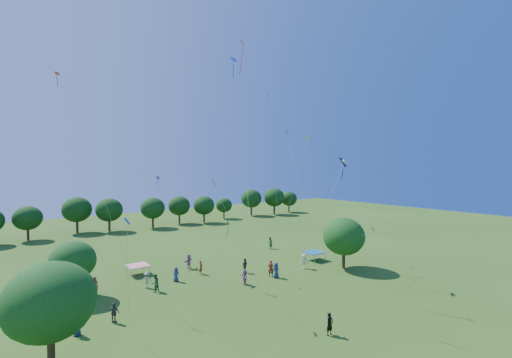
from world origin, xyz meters
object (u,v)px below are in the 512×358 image
object	(u,v)px
tent_red_stripe	(138,266)
red_high_kite	(243,83)
pirate_kite	(342,164)
near_tree_west	(50,301)
near_tree_east	(344,236)
near_tree_north	(73,261)
tent_blue	(314,252)
man_in_black	(330,324)

from	to	relation	value
tent_red_stripe	red_high_kite	world-z (taller)	red_high_kite
tent_red_stripe	pirate_kite	distance (m)	25.58
near_tree_west	near_tree_east	xyz separation A→B (m)	(30.63, 2.93, -0.38)
near_tree_west	near_tree_north	world-z (taller)	near_tree_west
near_tree_east	tent_blue	distance (m)	5.43
near_tree_west	tent_red_stripe	xyz separation A→B (m)	(10.09, 15.37, -3.20)
near_tree_west	tent_blue	size ratio (longest dim) A/B	2.99
near_tree_east	near_tree_west	bearing A→B (deg)	-174.54
tent_blue	pirate_kite	size ratio (longest dim) A/B	0.18
near_tree_east	pirate_kite	size ratio (longest dim) A/B	0.51
tent_blue	red_high_kite	distance (m)	23.23
tent_red_stripe	near_tree_east	bearing A→B (deg)	-31.21
near_tree_north	tent_blue	distance (m)	27.87
near_tree_north	red_high_kite	bearing A→B (deg)	-17.78
near_tree_east	tent_blue	world-z (taller)	near_tree_east
near_tree_north	near_tree_east	xyz separation A→B (m)	(27.61, -9.02, 0.36)
near_tree_west	man_in_black	world-z (taller)	near_tree_west
red_high_kite	man_in_black	bearing A→B (deg)	-98.58
man_in_black	red_high_kite	size ratio (longest dim) A/B	0.07
near_tree_north	near_tree_east	bearing A→B (deg)	-18.10
tent_blue	tent_red_stripe	bearing A→B (deg)	159.00
man_in_black	near_tree_west	bearing A→B (deg)	157.47
near_tree_west	pirate_kite	distance (m)	29.12
near_tree_east	tent_red_stripe	size ratio (longest dim) A/B	2.77
man_in_black	pirate_kite	size ratio (longest dim) A/B	0.14
near_tree_east	tent_red_stripe	distance (m)	24.18
tent_red_stripe	pirate_kite	world-z (taller)	pirate_kite
near_tree_west	near_tree_north	xyz separation A→B (m)	(3.02, 11.95, -0.74)
tent_red_stripe	red_high_kite	bearing A→B (deg)	-44.36
near_tree_east	tent_red_stripe	world-z (taller)	near_tree_east
near_tree_east	red_high_kite	world-z (taller)	red_high_kite
near_tree_east	red_high_kite	size ratio (longest dim) A/B	0.25
near_tree_north	red_high_kite	xyz separation A→B (m)	(15.72, -5.04, 17.60)
near_tree_east	red_high_kite	distance (m)	21.32
near_tree_north	pirate_kite	world-z (taller)	pirate_kite
red_high_kite	tent_blue	bearing A→B (deg)	3.20
near_tree_west	red_high_kite	xyz separation A→B (m)	(18.74, 6.91, 16.87)
pirate_kite	near_tree_east	bearing A→B (deg)	34.80
near_tree_west	tent_blue	bearing A→B (deg)	13.96
tent_blue	red_high_kite	world-z (taller)	red_high_kite
red_high_kite	near_tree_west	bearing A→B (deg)	-159.77
near_tree_north	man_in_black	bearing A→B (deg)	-54.30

